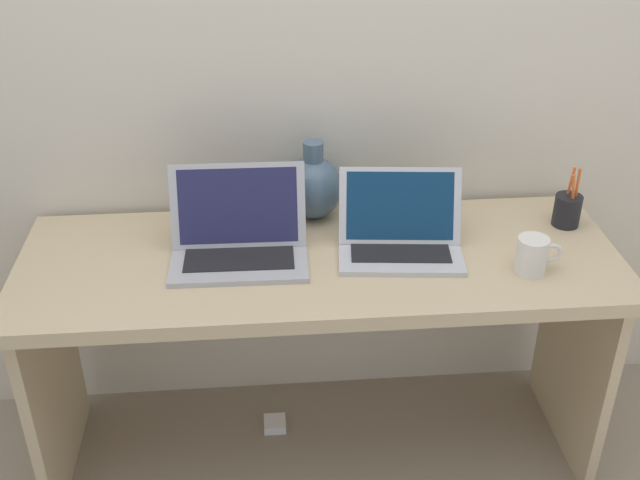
# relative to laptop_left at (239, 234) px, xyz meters

# --- Properties ---
(ground_plane) EXTENTS (6.00, 6.00, 0.00)m
(ground_plane) POSITION_rel_laptop_left_xyz_m (0.21, -0.03, -0.77)
(ground_plane) COLOR gray
(back_wall) EXTENTS (4.40, 0.04, 2.40)m
(back_wall) POSITION_rel_laptop_left_xyz_m (0.21, 0.30, 0.43)
(back_wall) COLOR beige
(back_wall) RESTS_ON ground
(desk) EXTENTS (1.62, 0.58, 0.71)m
(desk) POSITION_rel_laptop_left_xyz_m (0.21, -0.03, -0.20)
(desk) COLOR #D1B78C
(desk) RESTS_ON ground
(laptop_left) EXTENTS (0.36, 0.25, 0.23)m
(laptop_left) POSITION_rel_laptop_left_xyz_m (0.00, 0.00, 0.00)
(laptop_left) COLOR #B2B2B7
(laptop_left) RESTS_ON desk
(laptop_right) EXTENTS (0.35, 0.26, 0.21)m
(laptop_right) POSITION_rel_laptop_left_xyz_m (0.43, -0.01, -0.01)
(laptop_right) COLOR silver
(laptop_right) RESTS_ON desk
(green_vase) EXTENTS (0.17, 0.17, 0.23)m
(green_vase) POSITION_rel_laptop_left_xyz_m (0.21, 0.20, 0.03)
(green_vase) COLOR slate
(green_vase) RESTS_ON desk
(coffee_mug) EXTENTS (0.12, 0.08, 0.10)m
(coffee_mug) POSITION_rel_laptop_left_xyz_m (0.75, -0.15, -0.01)
(coffee_mug) COLOR white
(coffee_mug) RESTS_ON desk
(pen_cup) EXTENTS (0.08, 0.08, 0.19)m
(pen_cup) POSITION_rel_laptop_left_xyz_m (0.93, 0.09, -0.01)
(pen_cup) COLOR black
(pen_cup) RESTS_ON desk
(power_brick) EXTENTS (0.07, 0.07, 0.03)m
(power_brick) POSITION_rel_laptop_left_xyz_m (0.08, 0.07, -0.75)
(power_brick) COLOR white
(power_brick) RESTS_ON ground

